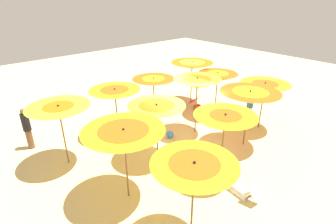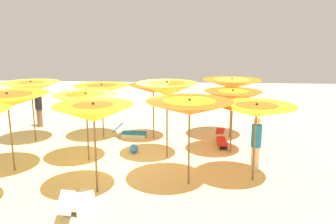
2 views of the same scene
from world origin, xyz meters
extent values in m
cube|color=beige|center=(0.00, 0.00, -0.02)|extent=(37.52, 37.52, 0.04)
cylinder|color=brown|center=(2.83, -3.49, 1.05)|extent=(0.05, 0.05, 2.10)
cone|color=orange|center=(2.83, -3.49, 2.10)|extent=(2.22, 2.22, 0.35)
cone|color=yellow|center=(2.83, -3.49, 2.18)|extent=(1.35, 1.35, 0.21)
sphere|color=black|center=(2.83, -3.49, 2.31)|extent=(0.07, 0.07, 0.07)
cylinder|color=brown|center=(2.35, -0.52, 0.98)|extent=(0.05, 0.05, 1.96)
cone|color=orange|center=(2.35, -0.52, 1.96)|extent=(1.92, 1.92, 0.32)
cone|color=yellow|center=(2.35, -0.52, 2.04)|extent=(1.01, 1.01, 0.17)
sphere|color=black|center=(2.35, -0.52, 2.15)|extent=(0.07, 0.07, 0.07)
cylinder|color=brown|center=(2.36, 1.47, 0.96)|extent=(0.05, 0.05, 1.92)
cone|color=yellow|center=(2.36, 1.47, 1.92)|extent=(2.07, 2.07, 0.32)
cone|color=orange|center=(2.36, 1.47, 1.99)|extent=(1.17, 1.17, 0.18)
sphere|color=black|center=(2.36, 1.47, 2.10)|extent=(0.07, 0.07, 0.07)
cylinder|color=brown|center=(1.75, 3.95, 1.02)|extent=(0.05, 0.05, 2.05)
cone|color=yellow|center=(1.75, 3.95, 2.05)|extent=(2.08, 2.08, 0.40)
cone|color=orange|center=(1.75, 3.95, 2.16)|extent=(1.02, 1.02, 0.20)
sphere|color=black|center=(1.75, 3.95, 2.28)|extent=(0.07, 0.07, 0.07)
cylinder|color=brown|center=(0.96, -3.33, 0.96)|extent=(0.05, 0.05, 1.92)
cone|color=orange|center=(0.96, -3.33, 1.92)|extent=(1.92, 1.92, 0.43)
cone|color=yellow|center=(0.96, -3.33, 2.02)|extent=(1.01, 1.01, 0.22)
sphere|color=black|center=(0.96, -3.33, 2.16)|extent=(0.07, 0.07, 0.07)
cylinder|color=brown|center=(0.31, -1.19, 1.13)|extent=(0.05, 0.05, 2.26)
cone|color=yellow|center=(0.31, -1.19, 2.26)|extent=(1.94, 1.94, 0.42)
cone|color=orange|center=(0.31, -1.19, 2.35)|extent=(1.16, 1.16, 0.25)
sphere|color=black|center=(0.31, -1.19, 2.50)|extent=(0.07, 0.07, 0.07)
cylinder|color=brown|center=(-0.12, 1.30, 0.98)|extent=(0.05, 0.05, 1.95)
cone|color=yellow|center=(-0.12, 1.30, 1.95)|extent=(2.01, 2.01, 0.39)
cone|color=orange|center=(-0.12, 1.30, 2.03)|extent=(1.24, 1.24, 0.24)
sphere|color=black|center=(-0.12, 1.30, 2.18)|extent=(0.07, 0.07, 0.07)
cylinder|color=brown|center=(-1.12, 3.25, 1.05)|extent=(0.05, 0.05, 2.10)
cone|color=yellow|center=(-1.12, 3.25, 2.10)|extent=(2.29, 2.29, 0.39)
cone|color=orange|center=(-1.12, 3.25, 2.18)|extent=(1.41, 1.41, 0.24)
sphere|color=black|center=(-1.12, 3.25, 2.32)|extent=(0.07, 0.07, 0.07)
cylinder|color=brown|center=(-1.31, -3.70, 0.98)|extent=(0.05, 0.05, 1.96)
cone|color=yellow|center=(-1.31, -3.70, 1.96)|extent=(2.08, 2.08, 0.32)
cone|color=orange|center=(-1.31, -3.70, 2.04)|extent=(1.13, 1.13, 0.17)
sphere|color=black|center=(-1.31, -3.70, 2.15)|extent=(0.07, 0.07, 0.07)
cylinder|color=brown|center=(-1.70, -1.93, 1.05)|extent=(0.05, 0.05, 2.10)
cone|color=orange|center=(-1.70, -1.93, 2.10)|extent=(2.26, 2.26, 0.37)
cone|color=yellow|center=(-1.70, -1.93, 2.18)|extent=(1.34, 1.34, 0.22)
sphere|color=black|center=(-1.70, -1.93, 2.32)|extent=(0.07, 0.07, 0.07)
cylinder|color=brown|center=(-2.34, 0.39, 1.03)|extent=(0.05, 0.05, 2.07)
cone|color=yellow|center=(-2.34, 0.39, 2.07)|extent=(1.96, 1.96, 0.42)
cone|color=orange|center=(-2.34, 0.39, 2.18)|extent=(1.00, 1.00, 0.22)
sphere|color=black|center=(-2.34, 0.39, 2.31)|extent=(0.07, 0.07, 0.07)
cylinder|color=brown|center=(-3.47, 2.94, 1.07)|extent=(0.05, 0.05, 2.14)
cone|color=yellow|center=(-3.47, 2.94, 2.14)|extent=(1.95, 1.95, 0.38)
cone|color=orange|center=(-3.47, 2.94, 2.23)|extent=(1.14, 1.14, 0.22)
sphere|color=black|center=(-3.47, 2.94, 2.37)|extent=(0.07, 0.07, 0.07)
cube|color=silver|center=(-3.14, 0.74, 0.07)|extent=(0.94, 0.13, 0.14)
cube|color=silver|center=(-3.18, 0.42, 0.07)|extent=(0.94, 0.13, 0.14)
cube|color=white|center=(-3.16, 0.58, 0.19)|extent=(0.97, 0.42, 0.10)
cube|color=white|center=(-3.79, 0.65, 0.44)|extent=(0.39, 0.36, 0.44)
cube|color=silver|center=(2.57, 0.26, 0.07)|extent=(0.08, 0.93, 0.14)
cube|color=silver|center=(2.28, 0.28, 0.07)|extent=(0.08, 0.93, 0.14)
cube|color=#1972B7|center=(2.43, 0.27, 0.19)|extent=(0.33, 0.95, 0.10)
cube|color=#1972B7|center=(2.46, 0.91, 0.39)|extent=(0.30, 0.39, 0.35)
cube|color=olive|center=(1.59, -3.24, 0.07)|extent=(0.93, 0.07, 0.14)
cube|color=olive|center=(1.58, -2.93, 0.07)|extent=(0.93, 0.07, 0.14)
cube|color=red|center=(1.59, -3.09, 0.19)|extent=(0.94, 0.34, 0.10)
cube|color=red|center=(2.23, -3.06, 0.39)|extent=(0.40, 0.32, 0.34)
cylinder|color=beige|center=(-0.64, -3.87, 0.38)|extent=(0.24, 0.24, 0.75)
cylinder|color=#1972BF|center=(-0.64, -3.87, 1.08)|extent=(0.30, 0.30, 0.66)
sphere|color=beige|center=(-0.64, -3.87, 1.51)|extent=(0.20, 0.20, 0.20)
cylinder|color=brown|center=(3.71, 4.66, 0.40)|extent=(0.24, 0.24, 0.80)
cylinder|color=black|center=(3.71, 4.66, 1.15)|extent=(0.30, 0.30, 0.70)
sphere|color=brown|center=(3.71, 4.66, 1.61)|extent=(0.22, 0.22, 0.22)
sphere|color=#337FE5|center=(0.66, -0.03, 0.15)|extent=(0.31, 0.31, 0.31)
camera|label=1|loc=(-6.62, 6.44, 5.73)|focal=28.14mm
camera|label=2|loc=(-10.18, -2.02, 3.90)|focal=36.13mm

